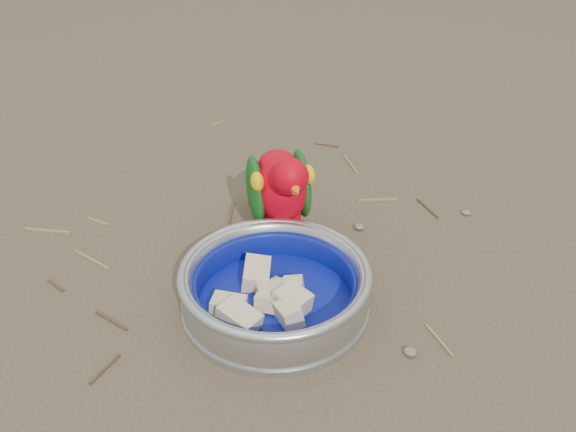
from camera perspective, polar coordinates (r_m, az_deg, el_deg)
The scene contains 6 objects.
ground at distance 0.81m, azimuth 1.49°, elevation -7.27°, with size 60.00×60.00×0.00m, color brown.
food_bowl at distance 0.79m, azimuth -1.13°, elevation -7.87°, with size 0.23×0.23×0.02m, color #B2B2BA.
bowl_wall at distance 0.77m, azimuth -1.16°, elevation -6.18°, with size 0.23×0.23×0.04m, color #B2B2BA, non-canonical shape.
fruit_wedges at distance 0.77m, azimuth -1.15°, elevation -6.58°, with size 0.14×0.14×0.03m, color beige, non-canonical shape.
lory_parrot at distance 0.87m, azimuth -0.62°, elevation 1.68°, with size 0.09×0.18×0.15m, color #BF0010, non-canonical shape.
ground_debris at distance 0.83m, azimuth 6.46°, elevation -5.99°, with size 0.90×0.80×0.01m, color olive, non-canonical shape.
Camera 1 is at (0.37, -0.50, 0.52)m, focal length 40.00 mm.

